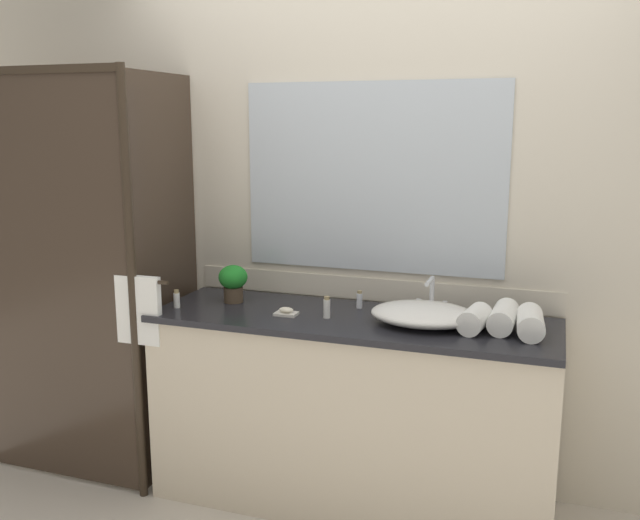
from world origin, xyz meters
name	(u,v)px	position (x,y,z in m)	size (l,w,h in m)	color
ground_plane	(350,501)	(0.00, 0.00, 0.00)	(8.00, 8.00, 0.00)	beige
wall_back_with_mirror	(373,217)	(0.00, 0.34, 1.30)	(4.40, 0.06, 2.60)	beige
vanity_cabinet	(351,411)	(0.00, 0.01, 0.45)	(1.80, 0.58, 0.90)	beige
shower_enclosure	(84,278)	(-1.28, -0.19, 1.02)	(1.20, 0.59, 2.00)	#2D2319
sink_basin	(423,314)	(0.32, 0.00, 0.94)	(0.46, 0.35, 0.09)	white
faucet	(431,301)	(0.32, 0.18, 0.96)	(0.17, 0.16, 0.17)	silver
potted_plant	(233,281)	(-0.62, 0.07, 1.00)	(0.14, 0.14, 0.18)	#473828
soap_dish	(286,312)	(-0.29, -0.06, 0.91)	(0.10, 0.07, 0.04)	silver
amenity_bottle_shampoo	(327,308)	(-0.10, -0.05, 0.95)	(0.03, 0.03, 0.10)	white
amenity_bottle_body_wash	(359,300)	(-0.01, 0.16, 0.94)	(0.03, 0.03, 0.08)	silver
amenity_bottle_conditioner	(177,299)	(-0.82, -0.12, 0.94)	(0.03, 0.03, 0.09)	white
rolled_towel_near_edge	(530,322)	(0.76, -0.01, 0.95)	(0.11, 0.11, 0.25)	white
rolled_towel_middle	(503,317)	(0.65, 0.03, 0.95)	(0.11, 0.11, 0.26)	white
rolled_towel_far_edge	(475,319)	(0.54, -0.03, 0.95)	(0.10, 0.10, 0.19)	white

